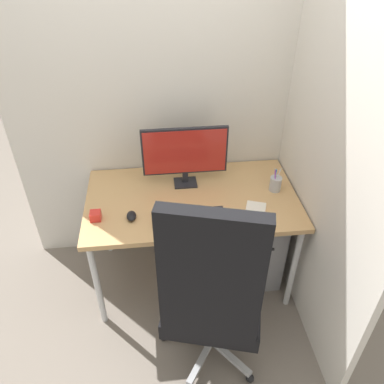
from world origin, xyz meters
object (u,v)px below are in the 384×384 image
notebook (256,210)px  filing_cabinet (249,237)px  mouse (131,216)px  monitor (185,153)px  pen_holder (275,183)px  desk_clamp_accessory (95,216)px  office_chair (212,295)px  keyboard (190,217)px

notebook → filing_cabinet: bearing=97.1°
filing_cabinet → mouse: bearing=-166.4°
monitor → mouse: size_ratio=6.16×
mouse → pen_holder: 0.95m
desk_clamp_accessory → office_chair: bearing=-42.4°
filing_cabinet → keyboard: size_ratio=1.45×
filing_cabinet → monitor: monitor is taller
keyboard → desk_clamp_accessory: (-0.55, 0.06, 0.01)m
pen_holder → desk_clamp_accessory: bearing=-171.6°
office_chair → notebook: (0.35, 0.54, 0.09)m
monitor → notebook: bearing=-40.5°
notebook → monitor: bearing=159.2°
keyboard → pen_holder: (0.59, 0.23, 0.04)m
office_chair → monitor: bearing=93.4°
monitor → pen_holder: 0.62m
monitor → mouse: bearing=-137.1°
office_chair → mouse: 0.69m
office_chair → keyboard: office_chair is taller
notebook → desk_clamp_accessory: bearing=-161.9°
monitor → office_chair: bearing=-86.6°
notebook → mouse: bearing=-161.2°
mouse → pen_holder: pen_holder is taller
monitor → desk_clamp_accessory: bearing=-150.9°
notebook → desk_clamp_accessory: (-0.97, 0.03, 0.02)m
office_chair → keyboard: size_ratio=3.07×
monitor → keyboard: bearing=-91.6°
monitor → keyboard: size_ratio=1.28×
office_chair → monitor: office_chair is taller
filing_cabinet → notebook: notebook is taller
filing_cabinet → keyboard: 0.68m
mouse → desk_clamp_accessory: (-0.21, 0.01, 0.01)m
mouse → pen_holder: (0.93, 0.18, 0.03)m
notebook → office_chair: bearing=-103.2°
keyboard → pen_holder: 0.63m
mouse → monitor: bearing=42.3°
filing_cabinet → monitor: (-0.45, 0.14, 0.66)m
desk_clamp_accessory → monitor: bearing=29.1°
filing_cabinet → desk_clamp_accessory: (-1.01, -0.18, 0.45)m
pen_holder → notebook: bearing=-131.9°
keyboard → notebook: keyboard is taller
filing_cabinet → monitor: bearing=163.1°
filing_cabinet → monitor: size_ratio=1.14×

